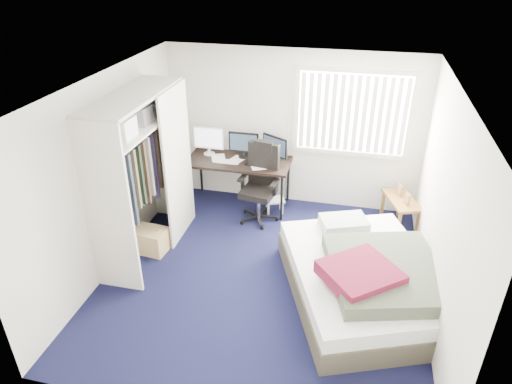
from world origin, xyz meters
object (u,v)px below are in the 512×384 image
object	(u,v)px
nightstand	(401,203)
bed	(365,278)
desk	(239,158)
office_chair	(260,190)

from	to	relation	value
nightstand	bed	xyz separation A→B (m)	(-0.47, -1.73, -0.14)
nightstand	bed	distance (m)	1.80
desk	nightstand	xyz separation A→B (m)	(2.53, -0.15, -0.39)
nightstand	desk	bearing A→B (deg)	176.55
office_chair	bed	bearing A→B (deg)	-43.67
office_chair	bed	size ratio (longest dim) A/B	0.47
nightstand	bed	size ratio (longest dim) A/B	0.31
desk	office_chair	xyz separation A→B (m)	(0.42, -0.32, -0.35)
desk	bed	bearing A→B (deg)	-42.52
office_chair	nightstand	distance (m)	2.11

